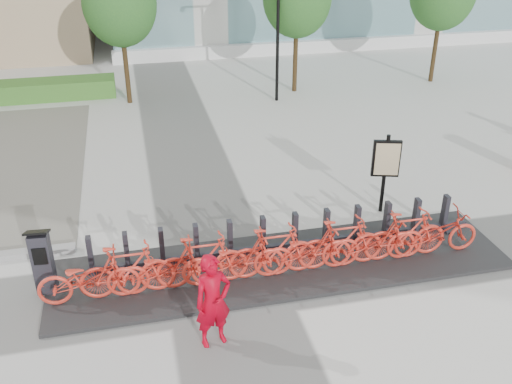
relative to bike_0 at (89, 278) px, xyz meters
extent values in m
plane|color=silver|center=(2.60, 0.05, -0.58)|extent=(120.00, 120.00, 0.00)
cube|color=#3A682E|center=(-2.40, 13.25, -0.23)|extent=(6.00, 1.20, 0.70)
cylinder|color=#412C16|center=(1.10, 12.05, 0.92)|extent=(0.18, 0.18, 3.00)
ellipsoid|color=#215124|center=(1.10, 12.05, 3.02)|extent=(2.60, 2.60, 2.99)
cylinder|color=#412C16|center=(7.60, 12.05, 0.92)|extent=(0.18, 0.18, 3.00)
cylinder|color=#412C16|center=(13.60, 12.05, 0.92)|extent=(0.18, 0.18, 3.00)
cylinder|color=black|center=(6.60, 11.05, 1.92)|extent=(0.12, 0.12, 5.00)
cube|color=#252526|center=(3.90, 0.35, -0.54)|extent=(9.60, 2.40, 0.08)
imported|color=red|center=(0.00, 0.00, 0.00)|extent=(1.91, 0.66, 1.00)
imported|color=red|center=(0.72, 0.00, 0.06)|extent=(1.85, 0.52, 1.11)
imported|color=red|center=(1.44, 0.00, 0.00)|extent=(1.91, 0.66, 1.00)
imported|color=red|center=(2.16, 0.00, 0.06)|extent=(1.85, 0.52, 1.11)
imported|color=red|center=(2.88, 0.00, 0.00)|extent=(1.91, 0.66, 1.00)
imported|color=red|center=(3.60, 0.00, 0.06)|extent=(1.85, 0.52, 1.11)
imported|color=red|center=(4.32, 0.00, 0.00)|extent=(1.91, 0.66, 1.00)
imported|color=red|center=(5.04, 0.00, 0.06)|extent=(1.85, 0.52, 1.11)
imported|color=red|center=(5.76, 0.00, 0.00)|extent=(1.91, 0.66, 1.00)
imported|color=red|center=(6.48, 0.00, 0.06)|extent=(1.85, 0.52, 1.11)
imported|color=red|center=(7.20, 0.00, 0.00)|extent=(1.91, 0.66, 1.00)
cube|color=#25242B|center=(-0.84, 0.49, 0.15)|extent=(0.39, 0.34, 1.29)
cube|color=black|center=(-0.84, 0.49, 0.83)|extent=(0.46, 0.40, 0.16)
cube|color=black|center=(-0.84, 0.32, 0.40)|extent=(0.26, 0.04, 0.36)
imported|color=#AC0014|center=(2.13, -1.60, 0.31)|extent=(0.73, 0.57, 1.78)
cylinder|color=black|center=(6.91, 2.11, 0.43)|extent=(0.09, 0.09, 2.03)
cube|color=black|center=(6.91, 2.11, 0.85)|extent=(0.66, 0.27, 0.92)
cube|color=tan|center=(6.91, 2.05, 0.85)|extent=(0.55, 0.18, 0.81)
camera|label=1|loc=(1.11, -9.26, 6.40)|focal=40.00mm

